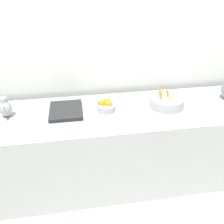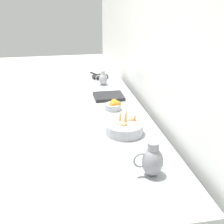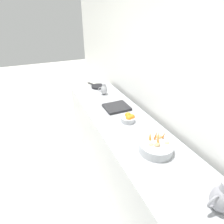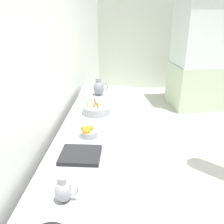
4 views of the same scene
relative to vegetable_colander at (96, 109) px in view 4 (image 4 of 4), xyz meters
name	(u,v)px [view 4 (image 4 of 4)]	position (x,y,z in m)	size (l,w,h in m)	color
ground_plane	(223,199)	(1.50, -0.39, -0.93)	(14.61, 14.61, 0.00)	beige
tile_wall_left	(58,60)	(-0.45, 0.09, 0.57)	(0.10, 7.75, 3.00)	white
prep_counter	(96,164)	(0.03, -0.41, -0.49)	(0.73, 3.19, 0.88)	#9EA0A5
vegetable_colander	(96,109)	(0.00, 0.00, 0.00)	(0.34, 0.34, 0.22)	#ADAFB5
orange_bowl	(88,132)	(-0.01, -0.59, -0.01)	(0.17, 0.17, 0.10)	#ADAFB5
metal_pitcher_tall	(99,87)	(-0.04, 0.67, 0.06)	(0.21, 0.15, 0.25)	gray
metal_pitcher_short	(63,190)	(-0.04, -1.49, 0.03)	(0.16, 0.11, 0.19)	#A3A3A8
counter_sink_basin	(81,155)	(-0.03, -0.96, -0.03)	(0.34, 0.30, 0.04)	#232326
glass_block_booth	(201,55)	(1.90, 2.66, 0.20)	(1.32, 1.16, 2.31)	#ADC1A3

